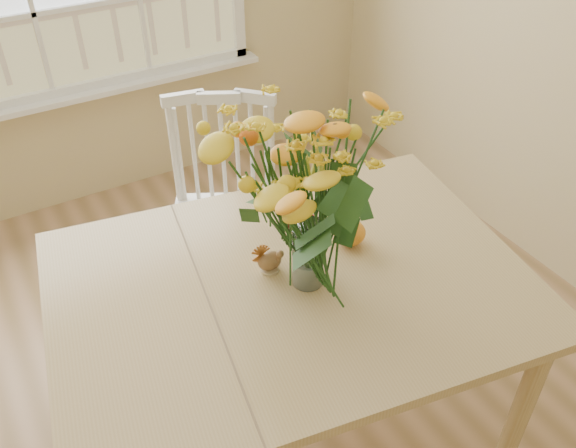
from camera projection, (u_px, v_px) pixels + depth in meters
dining_table at (291, 300)px, 2.05m from camera, size 1.70×1.34×0.83m
windsor_chair at (225, 200)px, 2.77m from camera, size 0.64×0.63×1.03m
flower_vase at (310, 195)px, 1.77m from camera, size 0.48×0.48×0.57m
pumpkin at (349, 233)px, 2.11m from camera, size 0.11×0.11×0.09m
turkey_figurine at (270, 261)px, 2.00m from camera, size 0.09×0.07×0.10m
dark_gourd at (288, 220)px, 2.19m from camera, size 0.12×0.07×0.06m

